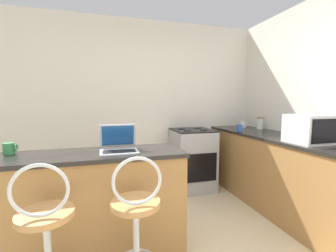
{
  "coord_description": "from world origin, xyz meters",
  "views": [
    {
      "loc": [
        -0.53,
        -1.15,
        1.36
      ],
      "look_at": [
        0.29,
        1.71,
        1.04
      ],
      "focal_mm": 24.0,
      "sensor_mm": 36.0,
      "label": 1
    }
  ],
  "objects_px": {
    "laptop": "(119,144)",
    "mug_blue": "(240,128)",
    "mug_green": "(9,149)",
    "bar_stool_far": "(136,230)",
    "storage_jar": "(260,123)",
    "microwave": "(314,129)",
    "stove_range": "(192,159)",
    "bar_stool_near": "(47,244)",
    "mug_white": "(243,125)"
  },
  "relations": [
    {
      "from": "laptop",
      "to": "mug_blue",
      "type": "distance_m",
      "value": 1.94
    },
    {
      "from": "laptop",
      "to": "mug_green",
      "type": "xyz_separation_m",
      "value": [
        -0.86,
        0.12,
        -0.01
      ]
    },
    {
      "from": "bar_stool_far",
      "to": "storage_jar",
      "type": "relative_size",
      "value": 5.56
    },
    {
      "from": "storage_jar",
      "to": "microwave",
      "type": "bearing_deg",
      "value": -102.53
    },
    {
      "from": "laptop",
      "to": "bar_stool_far",
      "type": "bearing_deg",
      "value": -81.12
    },
    {
      "from": "mug_blue",
      "to": "mug_green",
      "type": "bearing_deg",
      "value": -164.84
    },
    {
      "from": "mug_green",
      "to": "storage_jar",
      "type": "height_order",
      "value": "storage_jar"
    },
    {
      "from": "storage_jar",
      "to": "mug_blue",
      "type": "distance_m",
      "value": 0.5
    },
    {
      "from": "stove_range",
      "to": "storage_jar",
      "type": "relative_size",
      "value": 5.16
    },
    {
      "from": "bar_stool_near",
      "to": "mug_green",
      "type": "bearing_deg",
      "value": 121.92
    },
    {
      "from": "bar_stool_near",
      "to": "laptop",
      "type": "height_order",
      "value": "laptop"
    },
    {
      "from": "bar_stool_far",
      "to": "mug_blue",
      "type": "relative_size",
      "value": 10.36
    },
    {
      "from": "mug_green",
      "to": "storage_jar",
      "type": "bearing_deg",
      "value": 15.72
    },
    {
      "from": "bar_stool_far",
      "to": "mug_white",
      "type": "bearing_deg",
      "value": 40.35
    },
    {
      "from": "mug_green",
      "to": "mug_blue",
      "type": "bearing_deg",
      "value": 15.16
    },
    {
      "from": "bar_stool_far",
      "to": "mug_blue",
      "type": "height_order",
      "value": "mug_blue"
    },
    {
      "from": "bar_stool_far",
      "to": "storage_jar",
      "type": "distance_m",
      "value": 2.66
    },
    {
      "from": "laptop",
      "to": "mug_blue",
      "type": "xyz_separation_m",
      "value": [
        1.75,
        0.83,
        -0.01
      ]
    },
    {
      "from": "storage_jar",
      "to": "laptop",
      "type": "bearing_deg",
      "value": -155.96
    },
    {
      "from": "stove_range",
      "to": "storage_jar",
      "type": "xyz_separation_m",
      "value": [
        1.03,
        -0.22,
        0.56
      ]
    },
    {
      "from": "bar_stool_near",
      "to": "mug_green",
      "type": "height_order",
      "value": "mug_green"
    },
    {
      "from": "laptop",
      "to": "microwave",
      "type": "bearing_deg",
      "value": -4.78
    },
    {
      "from": "microwave",
      "to": "mug_green",
      "type": "relative_size",
      "value": 4.87
    },
    {
      "from": "bar_stool_far",
      "to": "stove_range",
      "type": "height_order",
      "value": "bar_stool_far"
    },
    {
      "from": "laptop",
      "to": "stove_range",
      "type": "distance_m",
      "value": 1.78
    },
    {
      "from": "bar_stool_near",
      "to": "mug_blue",
      "type": "bearing_deg",
      "value": 30.69
    },
    {
      "from": "bar_stool_far",
      "to": "storage_jar",
      "type": "height_order",
      "value": "storage_jar"
    },
    {
      "from": "laptop",
      "to": "mug_green",
      "type": "distance_m",
      "value": 0.87
    },
    {
      "from": "microwave",
      "to": "mug_blue",
      "type": "xyz_separation_m",
      "value": [
        -0.21,
        0.99,
        -0.1
      ]
    },
    {
      "from": "mug_white",
      "to": "mug_blue",
      "type": "height_order",
      "value": "mug_white"
    },
    {
      "from": "microwave",
      "to": "storage_jar",
      "type": "xyz_separation_m",
      "value": [
        0.26,
        1.15,
        -0.05
      ]
    },
    {
      "from": "microwave",
      "to": "stove_range",
      "type": "relative_size",
      "value": 0.52
    },
    {
      "from": "microwave",
      "to": "storage_jar",
      "type": "distance_m",
      "value": 1.18
    },
    {
      "from": "bar_stool_near",
      "to": "mug_white",
      "type": "height_order",
      "value": "mug_white"
    },
    {
      "from": "laptop",
      "to": "mug_green",
      "type": "bearing_deg",
      "value": 171.96
    },
    {
      "from": "storage_jar",
      "to": "mug_white",
      "type": "bearing_deg",
      "value": 131.48
    },
    {
      "from": "bar_stool_far",
      "to": "laptop",
      "type": "relative_size",
      "value": 3.21
    },
    {
      "from": "laptop",
      "to": "microwave",
      "type": "distance_m",
      "value": 1.97
    },
    {
      "from": "mug_white",
      "to": "laptop",
      "type": "bearing_deg",
      "value": -150.02
    },
    {
      "from": "bar_stool_near",
      "to": "storage_jar",
      "type": "bearing_deg",
      "value": 28.79
    },
    {
      "from": "laptop",
      "to": "mug_blue",
      "type": "height_order",
      "value": "laptop"
    },
    {
      "from": "laptop",
      "to": "mug_green",
      "type": "relative_size",
      "value": 3.12
    },
    {
      "from": "stove_range",
      "to": "mug_green",
      "type": "bearing_deg",
      "value": -151.97
    },
    {
      "from": "mug_white",
      "to": "storage_jar",
      "type": "distance_m",
      "value": 0.26
    },
    {
      "from": "stove_range",
      "to": "mug_blue",
      "type": "bearing_deg",
      "value": -34.13
    },
    {
      "from": "bar_stool_far",
      "to": "laptop",
      "type": "xyz_separation_m",
      "value": [
        -0.08,
        0.49,
        0.52
      ]
    },
    {
      "from": "bar_stool_far",
      "to": "microwave",
      "type": "height_order",
      "value": "microwave"
    },
    {
      "from": "bar_stool_near",
      "to": "storage_jar",
      "type": "height_order",
      "value": "storage_jar"
    },
    {
      "from": "mug_blue",
      "to": "mug_white",
      "type": "bearing_deg",
      "value": 49.64
    },
    {
      "from": "stove_range",
      "to": "bar_stool_near",
      "type": "bearing_deg",
      "value": -134.31
    }
  ]
}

